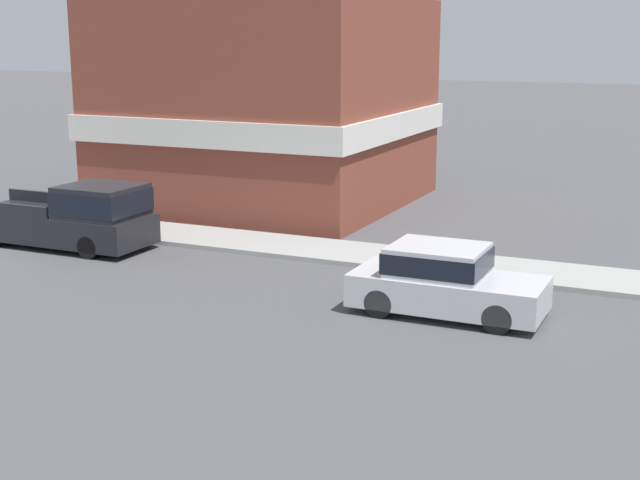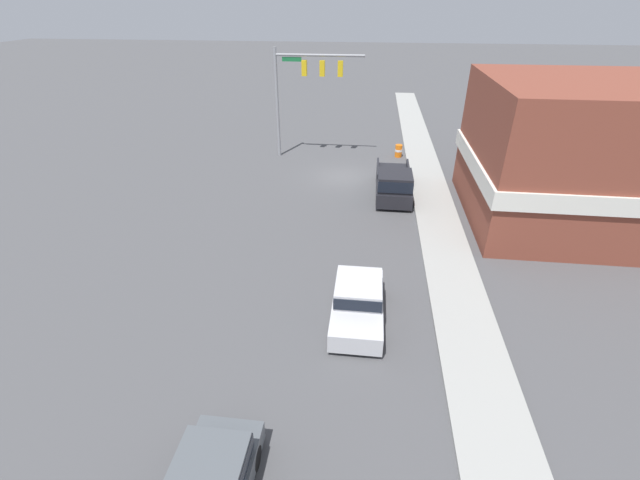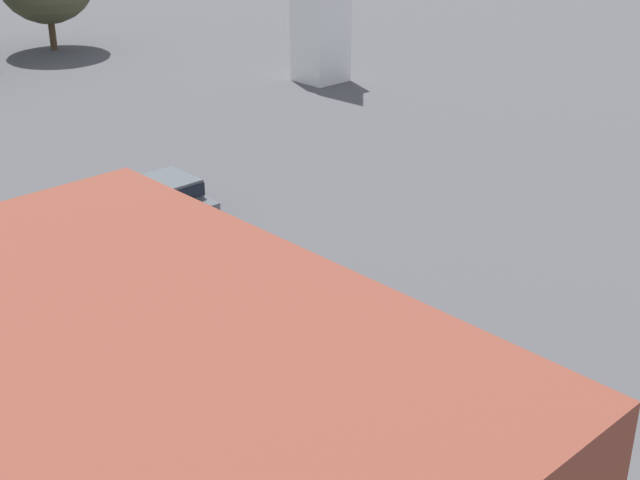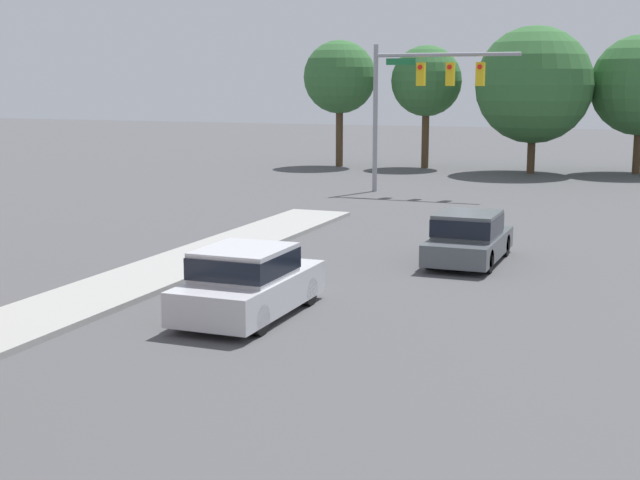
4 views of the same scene
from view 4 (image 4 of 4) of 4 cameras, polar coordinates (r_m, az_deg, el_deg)
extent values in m
cylinder|color=gray|center=(42.25, 3.56, 7.74)|extent=(0.22, 0.22, 6.85)
cylinder|color=gray|center=(41.33, 8.09, 11.67)|extent=(6.65, 0.18, 0.18)
cube|color=gold|center=(41.60, 6.48, 10.50)|extent=(0.36, 0.36, 1.05)
sphere|color=red|center=(41.41, 6.41, 10.94)|extent=(0.22, 0.22, 0.22)
cube|color=gold|center=(41.27, 8.33, 10.46)|extent=(0.36, 0.36, 1.05)
sphere|color=red|center=(41.08, 8.28, 10.90)|extent=(0.22, 0.22, 0.22)
cube|color=gold|center=(40.98, 10.22, 10.41)|extent=(0.36, 0.36, 1.05)
sphere|color=red|center=(40.79, 10.18, 10.86)|extent=(0.22, 0.22, 0.22)
cube|color=#196B38|center=(41.87, 5.19, 11.30)|extent=(1.40, 0.04, 0.30)
cylinder|color=black|center=(21.46, -4.96, -2.91)|extent=(0.22, 0.66, 0.66)
cylinder|color=black|center=(20.78, -0.77, -3.31)|extent=(0.22, 0.66, 0.66)
cylinder|color=black|center=(19.16, -8.54, -4.58)|extent=(0.22, 0.66, 0.66)
cylinder|color=black|center=(18.40, -3.95, -5.11)|extent=(0.22, 0.66, 0.66)
cube|color=silver|center=(19.87, -4.50, -3.30)|extent=(1.91, 4.34, 0.74)
cube|color=silver|center=(19.49, -4.86, -1.46)|extent=(1.76, 2.08, 0.67)
cube|color=black|center=(19.49, -4.86, -1.46)|extent=(1.78, 2.17, 0.47)
cylinder|color=black|center=(27.50, 8.43, -0.10)|extent=(0.22, 0.66, 0.66)
cylinder|color=black|center=(27.19, 11.74, -0.32)|extent=(0.22, 0.66, 0.66)
cylinder|color=black|center=(25.00, 7.07, -1.09)|extent=(0.22, 0.66, 0.66)
cylinder|color=black|center=(24.66, 10.69, -1.34)|extent=(0.22, 0.66, 0.66)
cube|color=#51565B|center=(26.05, 9.51, -0.35)|extent=(1.83, 4.22, 0.61)
cube|color=#51565B|center=(25.69, 9.43, 0.98)|extent=(1.68, 2.03, 0.70)
cube|color=black|center=(25.69, 9.43, 0.98)|extent=(1.70, 2.11, 0.49)
cylinder|color=#4C3823|center=(55.02, 1.25, 6.53)|extent=(0.44, 0.44, 3.45)
sphere|color=#336633|center=(54.92, 1.26, 10.40)|extent=(4.41, 4.41, 4.41)
cylinder|color=#4C3823|center=(54.35, 6.75, 6.34)|extent=(0.44, 0.44, 3.30)
sphere|color=#336633|center=(54.24, 6.83, 10.08)|extent=(4.20, 4.20, 4.20)
cylinder|color=#4C3823|center=(52.11, 13.36, 5.28)|extent=(0.44, 0.44, 2.03)
sphere|color=#336633|center=(51.94, 13.54, 9.63)|extent=(6.54, 6.54, 6.54)
cylinder|color=#4C3823|center=(53.57, 19.63, 5.31)|extent=(0.44, 0.44, 2.44)
camera|label=1|loc=(25.01, 46.67, 9.56)|focal=50.00mm
camera|label=2|loc=(32.22, 5.98, 20.55)|focal=24.00mm
camera|label=3|loc=(23.58, -75.41, 22.19)|focal=50.00mm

